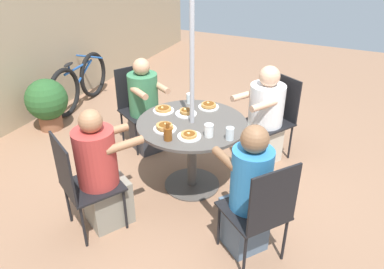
# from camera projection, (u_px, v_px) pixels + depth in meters

# --- Properties ---
(ground_plane) EXTENTS (12.00, 12.00, 0.00)m
(ground_plane) POSITION_uv_depth(u_px,v_px,m) (192.00, 185.00, 3.92)
(ground_plane) COLOR #8C664C
(patio_table) EXTENTS (1.06, 1.06, 0.74)m
(patio_table) POSITION_uv_depth(u_px,v_px,m) (192.00, 136.00, 3.64)
(patio_table) COLOR #4C4742
(patio_table) RESTS_ON ground
(umbrella_pole) EXTENTS (0.04, 0.04, 2.26)m
(umbrella_pole) POSITION_uv_depth(u_px,v_px,m) (192.00, 83.00, 3.37)
(umbrella_pole) COLOR #ADADB2
(umbrella_pole) RESTS_ON ground
(patio_chair_north) EXTENTS (0.61, 0.61, 0.94)m
(patio_chair_north) POSITION_uv_depth(u_px,v_px,m) (138.00, 102.00, 4.48)
(patio_chair_north) COLOR black
(patio_chair_north) RESTS_ON ground
(diner_north) EXTENTS (0.51, 0.56, 1.11)m
(diner_north) POSITION_uv_depth(u_px,v_px,m) (145.00, 109.00, 4.36)
(diner_north) COLOR #3D3D42
(diner_north) RESTS_ON ground
(patio_chair_east) EXTENTS (0.61, 0.61, 0.94)m
(patio_chair_east) POSITION_uv_depth(u_px,v_px,m) (81.00, 181.00, 3.10)
(patio_chair_east) COLOR black
(patio_chair_east) RESTS_ON ground
(diner_east) EXTENTS (0.60, 0.54, 1.13)m
(diner_east) POSITION_uv_depth(u_px,v_px,m) (101.00, 174.00, 3.19)
(diner_east) COLOR gray
(diner_east) RESTS_ON ground
(patio_chair_south) EXTENTS (0.62, 0.62, 0.94)m
(patio_chair_south) POSITION_uv_depth(u_px,v_px,m) (262.00, 209.00, 2.79)
(patio_chair_south) COLOR black
(patio_chair_south) RESTS_ON ground
(diner_south) EXTENTS (0.52, 0.54, 1.15)m
(diner_south) POSITION_uv_depth(u_px,v_px,m) (248.00, 194.00, 2.92)
(diner_south) COLOR slate
(diner_south) RESTS_ON ground
(patio_chair_west) EXTENTS (0.61, 0.61, 0.94)m
(patio_chair_west) POSITION_uv_depth(u_px,v_px,m) (276.00, 113.00, 4.22)
(patio_chair_west) COLOR black
(patio_chair_west) RESTS_ON ground
(diner_west) EXTENTS (0.63, 0.58, 1.11)m
(diner_west) POSITION_uv_depth(u_px,v_px,m) (263.00, 120.00, 4.14)
(diner_west) COLOR beige
(diner_west) RESTS_ON ground
(pancake_plate_a) EXTENTS (0.21, 0.21, 0.05)m
(pancake_plate_a) POSITION_uv_depth(u_px,v_px,m) (189.00, 136.00, 3.31)
(pancake_plate_a) COLOR white
(pancake_plate_a) RESTS_ON patio_table
(pancake_plate_b) EXTENTS (0.21, 0.21, 0.06)m
(pancake_plate_b) POSITION_uv_depth(u_px,v_px,m) (209.00, 106.00, 3.84)
(pancake_plate_b) COLOR white
(pancake_plate_b) RESTS_ON patio_table
(pancake_plate_c) EXTENTS (0.21, 0.21, 0.05)m
(pancake_plate_c) POSITION_uv_depth(u_px,v_px,m) (163.00, 110.00, 3.77)
(pancake_plate_c) COLOR white
(pancake_plate_c) RESTS_ON patio_table
(pancake_plate_d) EXTENTS (0.21, 0.21, 0.06)m
(pancake_plate_d) POSITION_uv_depth(u_px,v_px,m) (186.00, 112.00, 3.71)
(pancake_plate_d) COLOR white
(pancake_plate_d) RESTS_ON patio_table
(pancake_plate_e) EXTENTS (0.21, 0.21, 0.07)m
(pancake_plate_e) POSITION_uv_depth(u_px,v_px,m) (165.00, 127.00, 3.42)
(pancake_plate_e) COLOR white
(pancake_plate_e) RESTS_ON patio_table
(syrup_bottle) EXTENTS (0.10, 0.07, 0.17)m
(syrup_bottle) POSITION_uv_depth(u_px,v_px,m) (168.00, 133.00, 3.24)
(syrup_bottle) COLOR brown
(syrup_bottle) RESTS_ON patio_table
(coffee_cup) EXTENTS (0.08, 0.08, 0.12)m
(coffee_cup) POSITION_uv_depth(u_px,v_px,m) (209.00, 130.00, 3.30)
(coffee_cup) COLOR white
(coffee_cup) RESTS_ON patio_table
(drinking_glass_a) EXTENTS (0.07, 0.07, 0.11)m
(drinking_glass_a) POSITION_uv_depth(u_px,v_px,m) (230.00, 134.00, 3.25)
(drinking_glass_a) COLOR silver
(drinking_glass_a) RESTS_ON patio_table
(drinking_glass_b) EXTENTS (0.08, 0.08, 0.10)m
(drinking_glass_b) POSITION_uv_depth(u_px,v_px,m) (190.00, 98.00, 3.93)
(drinking_glass_b) COLOR silver
(drinking_glass_b) RESTS_ON patio_table
(bicycle) EXTENTS (1.46, 0.44, 0.72)m
(bicycle) POSITION_uv_depth(u_px,v_px,m) (80.00, 83.00, 5.50)
(bicycle) COLOR black
(bicycle) RESTS_ON ground
(potted_shrub) EXTENTS (0.54, 0.54, 0.69)m
(potted_shrub) POSITION_uv_depth(u_px,v_px,m) (47.00, 102.00, 4.84)
(potted_shrub) COLOR brown
(potted_shrub) RESTS_ON ground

